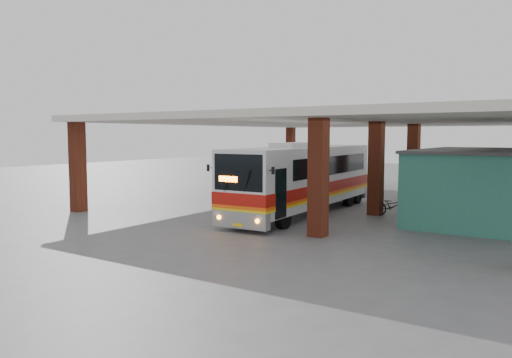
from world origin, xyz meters
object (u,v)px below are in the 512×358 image
Objects in this scene: pedestrian at (254,211)px; red_chair at (436,200)px; coach_bus at (303,178)px; motorcycle at (393,206)px.

pedestrian is 2.06× the size of red_chair.
red_chair is (4.73, 5.75, -1.34)m from coach_bus.
pedestrian is at bearing -88.25° from coach_bus.
coach_bus reaches higher than red_chair.
coach_bus reaches higher than pedestrian.
coach_bus is 7.57m from red_chair.
red_chair is at bearing -114.75° from pedestrian.
motorcycle is at bearing -80.08° from red_chair.
coach_bus is 6.12× the size of motorcycle.
red_chair is at bearing -9.12° from motorcycle.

